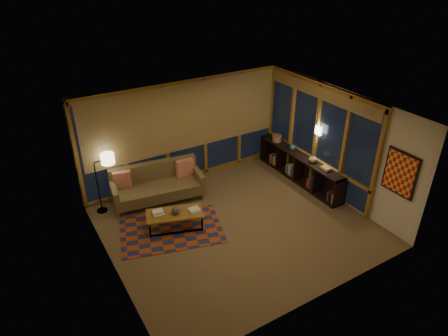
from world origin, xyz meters
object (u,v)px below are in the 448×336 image
coffee_table (175,220)px  bookshelf (299,167)px  sofa (157,185)px  floor_lamp (98,185)px

coffee_table → bookshelf: 3.71m
sofa → coffee_table: 1.25m
sofa → bookshelf: size_ratio=0.72×
coffee_table → bookshelf: size_ratio=0.41×
floor_lamp → bookshelf: 5.08m
coffee_table → floor_lamp: 1.98m
sofa → bookshelf: 3.72m
sofa → bookshelf: bearing=-6.9°
coffee_table → floor_lamp: bearing=147.8°
sofa → floor_lamp: bearing=177.3°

